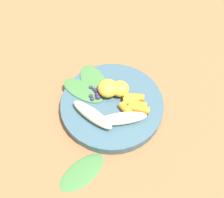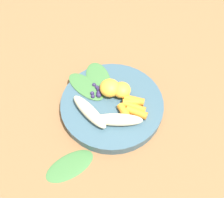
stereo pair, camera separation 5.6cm
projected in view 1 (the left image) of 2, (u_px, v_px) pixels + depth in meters
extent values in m
plane|color=brown|center=(112.00, 107.00, 0.59)|extent=(2.40, 2.40, 0.00)
cylinder|color=#385666|center=(112.00, 104.00, 0.58)|extent=(0.26, 0.26, 0.03)
ellipsoid|color=beige|center=(122.00, 118.00, 0.52)|extent=(0.07, 0.12, 0.03)
ellipsoid|color=beige|center=(92.00, 115.00, 0.53)|extent=(0.08, 0.12, 0.03)
ellipsoid|color=#F4A833|center=(108.00, 88.00, 0.57)|extent=(0.05, 0.05, 0.04)
ellipsoid|color=#F4A833|center=(120.00, 89.00, 0.57)|extent=(0.05, 0.05, 0.03)
cylinder|color=orange|center=(127.00, 111.00, 0.54)|extent=(0.05, 0.05, 0.02)
cylinder|color=orange|center=(139.00, 109.00, 0.55)|extent=(0.02, 0.05, 0.02)
cylinder|color=orange|center=(135.00, 105.00, 0.55)|extent=(0.02, 0.06, 0.02)
cylinder|color=orange|center=(132.00, 99.00, 0.56)|extent=(0.03, 0.05, 0.02)
cylinder|color=orange|center=(134.00, 97.00, 0.57)|extent=(0.02, 0.05, 0.02)
sphere|color=#2D234C|center=(91.00, 87.00, 0.59)|extent=(0.01, 0.01, 0.01)
sphere|color=#2D234C|center=(94.00, 90.00, 0.58)|extent=(0.01, 0.01, 0.01)
sphere|color=#2D234C|center=(97.00, 95.00, 0.57)|extent=(0.01, 0.01, 0.01)
sphere|color=#2D234C|center=(97.00, 91.00, 0.58)|extent=(0.01, 0.01, 0.01)
sphere|color=#2D234C|center=(98.00, 96.00, 0.57)|extent=(0.01, 0.01, 0.01)
sphere|color=#2D234C|center=(91.00, 97.00, 0.57)|extent=(0.01, 0.01, 0.01)
sphere|color=#2D234C|center=(92.00, 99.00, 0.57)|extent=(0.01, 0.01, 0.01)
ellipsoid|color=#3D7038|center=(94.00, 80.00, 0.61)|extent=(0.13, 0.12, 0.00)
ellipsoid|color=#3D7038|center=(83.00, 90.00, 0.59)|extent=(0.09, 0.13, 0.00)
ellipsoid|color=#3D7038|center=(82.00, 172.00, 0.49)|extent=(0.13, 0.11, 0.01)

